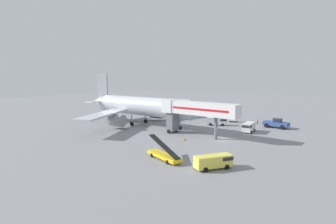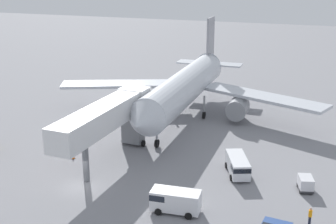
# 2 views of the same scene
# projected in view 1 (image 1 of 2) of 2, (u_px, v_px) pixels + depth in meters

# --- Properties ---
(ground_plane) EXTENTS (300.00, 300.00, 0.00)m
(ground_plane) POSITION_uv_depth(u_px,v_px,m) (222.00, 140.00, 55.43)
(ground_plane) COLOR gray
(airplane_at_gate) EXTENTS (42.21, 38.08, 13.77)m
(airplane_at_gate) POSITION_uv_depth(u_px,v_px,m) (140.00, 107.00, 72.76)
(airplane_at_gate) COLOR silver
(airplane_at_gate) RESTS_ON ground
(jet_bridge) EXTENTS (4.09, 18.28, 7.53)m
(jet_bridge) POSITION_uv_depth(u_px,v_px,m) (194.00, 110.00, 58.97)
(jet_bridge) COLOR silver
(jet_bridge) RESTS_ON ground
(pushback_tug) EXTENTS (3.20, 6.27, 2.45)m
(pushback_tug) POSITION_uv_depth(u_px,v_px,m) (276.00, 123.00, 68.69)
(pushback_tug) COLOR #2D4C8E
(pushback_tug) RESTS_ON ground
(belt_loader_truck) EXTENTS (3.98, 7.46, 3.39)m
(belt_loader_truck) POSITION_uv_depth(u_px,v_px,m) (164.00, 155.00, 42.64)
(belt_loader_truck) COLOR yellow
(belt_loader_truck) RESTS_ON ground
(service_van_mid_left) EXTENTS (4.82, 2.50, 2.20)m
(service_van_mid_left) POSITION_uv_depth(u_px,v_px,m) (249.00, 127.00, 63.29)
(service_van_mid_left) COLOR white
(service_van_mid_left) RESTS_ON ground
(service_van_far_right) EXTENTS (5.51, 4.49, 1.93)m
(service_van_far_right) POSITION_uv_depth(u_px,v_px,m) (214.00, 161.00, 38.39)
(service_van_far_right) COLOR #E5DB4C
(service_van_far_right) RESTS_ON ground
(service_van_outer_right) EXTENTS (3.74, 5.51, 2.02)m
(service_van_outer_right) POSITION_uv_depth(u_px,v_px,m) (217.00, 121.00, 72.42)
(service_van_outer_right) COLOR silver
(service_van_outer_right) RESTS_ON ground
(baggage_cart_rear_right) EXTENTS (1.84, 2.33, 1.52)m
(baggage_cart_rear_right) POSITION_uv_depth(u_px,v_px,m) (233.00, 119.00, 77.57)
(baggage_cart_rear_right) COLOR #38383D
(baggage_cart_rear_right) RESTS_ON ground
(ground_crew_worker_foreground) EXTENTS (0.41, 0.41, 1.72)m
(ground_crew_worker_foreground) POSITION_uv_depth(u_px,v_px,m) (257.00, 121.00, 74.29)
(ground_crew_worker_foreground) COLOR #1E2333
(ground_crew_worker_foreground) RESTS_ON ground
(safety_cone_alpha) EXTENTS (0.42, 0.42, 0.65)m
(safety_cone_alpha) POSITION_uv_depth(u_px,v_px,m) (185.00, 139.00, 55.40)
(safety_cone_alpha) COLOR black
(safety_cone_alpha) RESTS_ON ground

